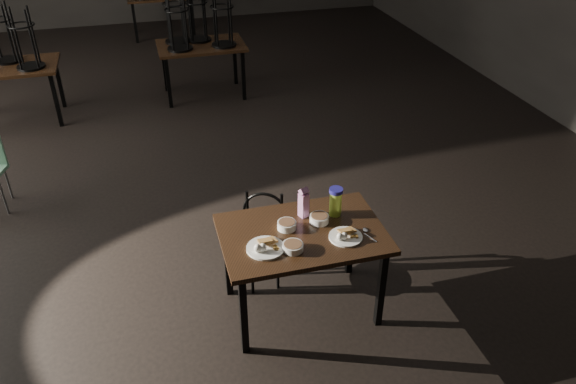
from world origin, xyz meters
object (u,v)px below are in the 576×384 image
object	(u,v)px
bentwood_chair	(263,233)
water_bottle	(336,201)
main_table	(302,240)
juice_carton	(304,203)

from	to	relation	value
bentwood_chair	water_bottle	bearing A→B (deg)	-5.46
main_table	juice_carton	xyz separation A→B (m)	(0.06, 0.19, 0.20)
juice_carton	bentwood_chair	distance (m)	0.53
main_table	bentwood_chair	size ratio (longest dim) A/B	1.51
juice_carton	water_bottle	world-z (taller)	juice_carton
main_table	juice_carton	bearing A→B (deg)	71.49
main_table	water_bottle	bearing A→B (deg)	26.48
water_bottle	bentwood_chair	size ratio (longest dim) A/B	0.29
main_table	bentwood_chair	world-z (taller)	bentwood_chair
main_table	water_bottle	size ratio (longest dim) A/B	5.24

